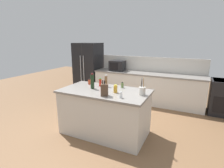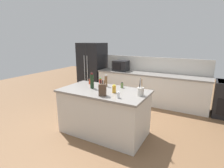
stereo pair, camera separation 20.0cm
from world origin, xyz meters
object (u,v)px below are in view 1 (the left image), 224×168
Objects in this scene: knife_block at (104,90)px; salt_shaker at (121,95)px; utensil_crock at (142,91)px; hot_sauce_bottle at (100,82)px; spice_jar_oregano at (122,85)px; microwave at (117,66)px; spice_jar_paprika at (89,82)px; pepper_grinder at (106,81)px; wine_bottle at (92,81)px; refrigerator at (88,69)px; honey_jar at (115,89)px.

knife_block is 0.32m from salt_shaker.
utensil_crock reaches higher than hot_sauce_bottle.
spice_jar_oregano is at bearing 110.34° from salt_shaker.
microwave reaches higher than spice_jar_paprika.
wine_bottle is (-0.18, -0.27, 0.03)m from pepper_grinder.
refrigerator is at bearing 125.13° from wine_bottle.
microwave is at bearing -2.52° from refrigerator.
refrigerator is 11.76× the size of honey_jar.
microwave is 1.60× the size of knife_block.
wine_bottle is (-0.54, -0.33, 0.10)m from spice_jar_oregano.
pepper_grinder reaches higher than hot_sauce_bottle.
wine_bottle is at bearing 122.59° from knife_block.
wine_bottle is at bearing -46.96° from spice_jar_paprika.
refrigerator is at bearing 105.92° from knife_block.
hot_sauce_bottle is 1.56× the size of salt_shaker.
refrigerator is at bearing 139.97° from utensil_crock.
hot_sauce_bottle is (-1.00, 0.20, 0.00)m from utensil_crock.
utensil_crock is at bearing 1.52° from wine_bottle.
spice_jar_oregano is (0.36, 0.06, -0.06)m from pepper_grinder.
utensil_crock is at bearing 7.36° from knife_block.
spice_jar_paprika is (-1.31, 0.24, -0.02)m from utensil_crock.
spice_jar_paprika is at bearing 151.01° from salt_shaker.
microwave is at bearing 124.17° from utensil_crock.
utensil_crock is 1.78× the size of hot_sauce_bottle.
knife_block is at bearing -51.54° from refrigerator.
honey_jar is at bearing -21.96° from spice_jar_paprika.
knife_block is at bearing -97.10° from spice_jar_oregano.
microwave is at bearing 113.24° from honey_jar.
refrigerator is at bearing 132.87° from honey_jar.
pepper_grinder is (-0.88, 0.24, 0.04)m from utensil_crock.
honey_jar is (0.96, -2.24, -0.09)m from microwave.
microwave is 1.43× the size of wine_bottle.
salt_shaker is (0.23, -0.63, -0.00)m from spice_jar_oregano.
hot_sauce_bottle is 0.25m from wine_bottle.
microwave is at bearing 94.65° from spice_jar_paprika.
refrigerator is at bearing 129.10° from hot_sauce_bottle.
pepper_grinder is 1.67× the size of honey_jar.
spice_jar_oregano is 0.38× the size of wine_bottle.
knife_block is at bearing -150.10° from utensil_crock.
wine_bottle is 0.83m from salt_shaker.
knife_block is at bearing -175.77° from salt_shaker.
utensil_crock reaches higher than pepper_grinder.
knife_block reaches higher than salt_shaker.
knife_block is (2.03, -2.56, 0.14)m from refrigerator.
spice_jar_oregano is at bearing -63.02° from microwave.
knife_block is 2.51× the size of salt_shaker.
utensil_crock is 1.33m from spice_jar_paprika.
spice_jar_oregano and spice_jar_paprika have the same top height.
knife_block is at bearing -110.30° from honey_jar.
spice_jar_paprika is at bearing 179.89° from pepper_grinder.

